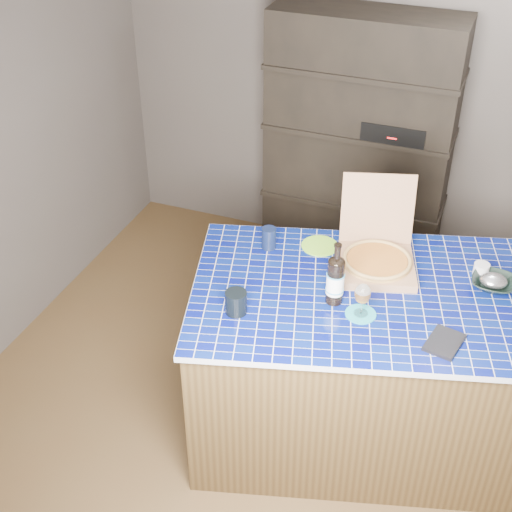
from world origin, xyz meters
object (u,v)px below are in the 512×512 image
at_px(kitchen_island, 359,362).
at_px(mead_bottle, 335,279).
at_px(dvd_case, 444,342).
at_px(bowl, 493,283).
at_px(wine_glass, 363,294).
at_px(pizza_box, 377,257).

height_order(kitchen_island, mead_bottle, mead_bottle).
relative_size(dvd_case, bowl, 0.94).
distance_m(dvd_case, bowl, 0.52).
bearing_deg(wine_glass, mead_bottle, 159.99).
distance_m(kitchen_island, pizza_box, 0.56).
relative_size(kitchen_island, dvd_case, 9.98).
bearing_deg(wine_glass, dvd_case, -9.27).
bearing_deg(kitchen_island, wine_glass, -102.19).
xyz_separation_m(kitchen_island, wine_glass, (0.01, -0.18, 0.58)).
xyz_separation_m(kitchen_island, pizza_box, (-0.01, 0.22, 0.52)).
xyz_separation_m(mead_bottle, dvd_case, (0.53, -0.12, -0.12)).
relative_size(mead_bottle, bowl, 1.59).
distance_m(pizza_box, wine_glass, 0.40).
bearing_deg(kitchen_island, bowl, 8.59).
bearing_deg(bowl, wine_glass, -141.71).
relative_size(pizza_box, bowl, 2.63).
distance_m(mead_bottle, bowl, 0.79).
distance_m(kitchen_island, mead_bottle, 0.62).
distance_m(wine_glass, dvd_case, 0.41).
bearing_deg(wine_glass, pizza_box, 92.98).
bearing_deg(dvd_case, wine_glass, -177.00).
distance_m(kitchen_island, dvd_case, 0.66).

